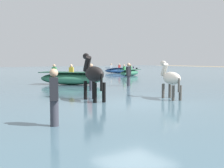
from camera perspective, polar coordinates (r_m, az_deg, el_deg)
ground_plane at (r=11.07m, az=4.15°, el=-4.94°), size 120.00×120.00×0.00m
water_surface at (r=19.88m, az=-13.63°, el=-0.40°), size 90.00×90.00×0.26m
horse_lead_pinto at (r=12.27m, az=11.01°, el=0.91°), size 0.78×1.64×1.79m
horse_trailing_black at (r=11.58m, az=-3.51°, el=1.66°), size 0.72×1.94×2.09m
boat_distant_east at (r=28.97m, az=3.35°, el=2.16°), size 3.32×2.34×1.09m
boat_mid_channel at (r=19.04m, az=-7.63°, el=1.08°), size 3.86×3.77×1.27m
boat_near_port at (r=34.81m, az=1.40°, el=2.58°), size 3.45×2.44×1.08m
person_wading_close at (r=15.42m, az=-3.96°, el=1.03°), size 0.37×0.37×1.63m
person_wading_mid at (r=17.94m, az=3.15°, el=1.54°), size 0.28×0.36×1.63m
person_onlooker_left at (r=7.27m, az=-10.83°, el=-3.14°), size 0.31×0.37×1.63m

